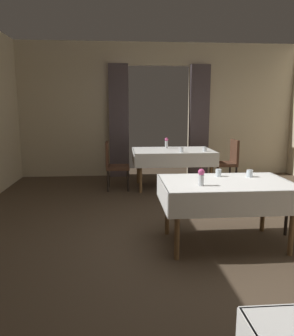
% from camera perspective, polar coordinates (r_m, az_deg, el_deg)
% --- Properties ---
extents(ground, '(10.08, 10.08, 0.00)m').
position_cam_1_polar(ground, '(3.99, 9.13, -13.09)').
color(ground, '#4C3D2D').
extents(wall_back, '(6.40, 0.27, 3.00)m').
position_cam_1_polar(wall_back, '(7.78, 2.04, 9.89)').
color(wall_back, beige).
rests_on(wall_back, ground).
extents(dining_table_mid, '(1.48, 0.96, 0.75)m').
position_cam_1_polar(dining_table_mid, '(3.91, 13.33, -3.51)').
color(dining_table_mid, brown).
rests_on(dining_table_mid, ground).
extents(dining_table_far, '(1.57, 1.06, 0.75)m').
position_cam_1_polar(dining_table_far, '(6.60, 4.43, 2.41)').
color(dining_table_far, brown).
rests_on(dining_table_far, ground).
extents(chair_far_right, '(0.44, 0.44, 0.93)m').
position_cam_1_polar(chair_far_right, '(7.00, 13.76, 1.34)').
color(chair_far_right, black).
rests_on(chair_far_right, ground).
extents(chair_far_left, '(0.44, 0.44, 0.93)m').
position_cam_1_polar(chair_far_left, '(6.44, -5.75, 0.82)').
color(chair_far_left, black).
rests_on(chair_far_left, ground).
extents(flower_vase_mid, '(0.07, 0.07, 0.18)m').
position_cam_1_polar(flower_vase_mid, '(3.60, 9.25, -1.46)').
color(flower_vase_mid, silver).
rests_on(flower_vase_mid, dining_table_mid).
extents(glass_mid_b, '(0.08, 0.08, 0.09)m').
position_cam_1_polar(glass_mid_b, '(4.20, 17.14, -0.89)').
color(glass_mid_b, silver).
rests_on(glass_mid_b, dining_table_mid).
extents(glass_mid_c, '(0.07, 0.07, 0.09)m').
position_cam_1_polar(glass_mid_c, '(4.13, 12.11, -0.80)').
color(glass_mid_c, silver).
rests_on(glass_mid_c, dining_table_mid).
extents(flower_vase_far, '(0.07, 0.07, 0.21)m').
position_cam_1_polar(flower_vase_far, '(6.84, 3.35, 4.37)').
color(flower_vase_far, silver).
rests_on(flower_vase_far, dining_table_far).
extents(glass_far_b, '(0.07, 0.07, 0.09)m').
position_cam_1_polar(glass_far_b, '(6.25, 5.94, 3.12)').
color(glass_far_b, silver).
rests_on(glass_far_b, dining_table_far).
extents(glass_far_c, '(0.08, 0.08, 0.08)m').
position_cam_1_polar(glass_far_c, '(6.44, 9.83, 3.20)').
color(glass_far_c, silver).
rests_on(glass_far_c, dining_table_far).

